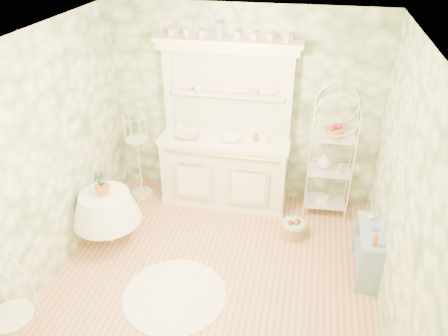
% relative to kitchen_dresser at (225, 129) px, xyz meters
% --- Properties ---
extents(floor, '(3.60, 3.60, 0.00)m').
position_rel_kitchen_dresser_xyz_m(floor, '(0.20, -1.52, -1.15)').
color(floor, tan).
rests_on(floor, ground).
extents(ceiling, '(3.60, 3.60, 0.00)m').
position_rel_kitchen_dresser_xyz_m(ceiling, '(0.20, -1.52, 1.56)').
color(ceiling, white).
rests_on(ceiling, floor).
extents(wall_left, '(3.60, 3.60, 0.00)m').
position_rel_kitchen_dresser_xyz_m(wall_left, '(-1.60, -1.52, 0.21)').
color(wall_left, '#F3EDC6').
rests_on(wall_left, floor).
extents(wall_right, '(3.60, 3.60, 0.00)m').
position_rel_kitchen_dresser_xyz_m(wall_right, '(2.00, -1.52, 0.21)').
color(wall_right, '#F3EDC6').
rests_on(wall_right, floor).
extents(wall_back, '(3.60, 3.60, 0.00)m').
position_rel_kitchen_dresser_xyz_m(wall_back, '(0.20, 0.28, 0.21)').
color(wall_back, '#F3EDC6').
rests_on(wall_back, floor).
extents(wall_front, '(3.60, 3.60, 0.00)m').
position_rel_kitchen_dresser_xyz_m(wall_front, '(0.20, -3.32, 0.21)').
color(wall_front, '#F3EDC6').
rests_on(wall_front, floor).
extents(kitchen_dresser, '(1.87, 0.61, 2.29)m').
position_rel_kitchen_dresser_xyz_m(kitchen_dresser, '(0.00, 0.00, 0.00)').
color(kitchen_dresser, white).
rests_on(kitchen_dresser, floor).
extents(bakers_rack, '(0.63, 0.47, 1.93)m').
position_rel_kitchen_dresser_xyz_m(bakers_rack, '(1.41, 0.05, -0.18)').
color(bakers_rack, white).
rests_on(bakers_rack, floor).
extents(side_shelf, '(0.32, 0.70, 0.58)m').
position_rel_kitchen_dresser_xyz_m(side_shelf, '(1.88, -1.11, -0.85)').
color(side_shelf, '#82A1BC').
rests_on(side_shelf, floor).
extents(round_table, '(0.79, 0.79, 0.69)m').
position_rel_kitchen_dresser_xyz_m(round_table, '(-1.24, -1.19, -0.80)').
color(round_table, white).
rests_on(round_table, floor).
extents(cafe_chair, '(0.55, 0.55, 0.99)m').
position_rel_kitchen_dresser_xyz_m(cafe_chair, '(-1.40, -2.86, -0.65)').
color(cafe_chair, white).
rests_on(cafe_chair, floor).
extents(birdcage_stand, '(0.35, 0.35, 1.39)m').
position_rel_kitchen_dresser_xyz_m(birdcage_stand, '(-1.23, -0.09, -0.45)').
color(birdcage_stand, white).
rests_on(birdcage_stand, floor).
extents(floor_basket, '(0.43, 0.43, 0.24)m').
position_rel_kitchen_dresser_xyz_m(floor_basket, '(1.03, -0.60, -1.02)').
color(floor_basket, tan).
rests_on(floor_basket, floor).
extents(lace_rug, '(1.45, 1.45, 0.01)m').
position_rel_kitchen_dresser_xyz_m(lace_rug, '(-0.17, -1.92, -1.14)').
color(lace_rug, white).
rests_on(lace_rug, floor).
extents(bowl_floral, '(0.34, 0.34, 0.08)m').
position_rel_kitchen_dresser_xyz_m(bowl_floral, '(-0.49, -0.08, -0.13)').
color(bowl_floral, white).
rests_on(bowl_floral, kitchen_dresser).
extents(bowl_white, '(0.27, 0.27, 0.08)m').
position_rel_kitchen_dresser_xyz_m(bowl_white, '(0.10, -0.07, -0.13)').
color(bowl_white, white).
rests_on(bowl_white, kitchen_dresser).
extents(cup_left, '(0.16, 0.16, 0.10)m').
position_rel_kitchen_dresser_xyz_m(cup_left, '(-0.39, 0.16, 0.47)').
color(cup_left, white).
rests_on(cup_left, kitchen_dresser).
extents(cup_right, '(0.12, 0.12, 0.09)m').
position_rel_kitchen_dresser_xyz_m(cup_right, '(0.36, 0.14, 0.47)').
color(cup_right, white).
rests_on(cup_right, kitchen_dresser).
extents(potted_geranium, '(0.18, 0.14, 0.32)m').
position_rel_kitchen_dresser_xyz_m(potted_geranium, '(-1.25, -1.19, -0.30)').
color(potted_geranium, '#3F7238').
rests_on(potted_geranium, round_table).
extents(bottle_amber, '(0.08, 0.08, 0.16)m').
position_rel_kitchen_dresser_xyz_m(bottle_amber, '(1.88, -1.38, -0.46)').
color(bottle_amber, '#B35B2D').
rests_on(bottle_amber, side_shelf).
extents(bottle_blue, '(0.06, 0.06, 0.10)m').
position_rel_kitchen_dresser_xyz_m(bottle_blue, '(1.88, -1.12, -0.49)').
color(bottle_blue, '#7891C8').
rests_on(bottle_blue, side_shelf).
extents(bottle_glass, '(0.08, 0.08, 0.09)m').
position_rel_kitchen_dresser_xyz_m(bottle_glass, '(1.88, -0.91, -0.50)').
color(bottle_glass, silver).
rests_on(bottle_glass, side_shelf).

